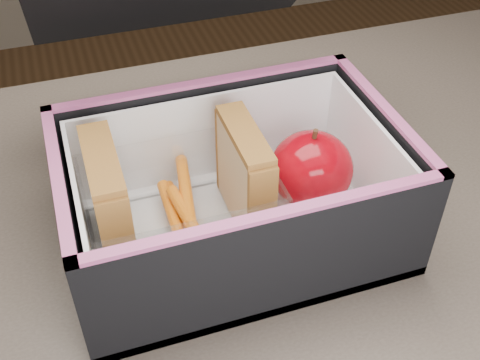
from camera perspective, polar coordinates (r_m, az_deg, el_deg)
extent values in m
cube|color=brown|center=(0.61, 3.41, -7.77)|extent=(1.20, 0.80, 0.03)
cube|color=#382D26|center=(1.31, 19.90, -1.45)|extent=(0.05, 0.05, 0.72)
cube|color=tan|center=(0.56, -13.09, -2.57)|extent=(0.01, 0.10, 0.10)
cube|color=#B14D56|center=(0.56, -12.19, -2.69)|extent=(0.01, 0.09, 0.10)
cube|color=tan|center=(0.56, -11.40, -2.20)|extent=(0.01, 0.10, 0.10)
cube|color=olive|center=(0.52, -13.08, 1.98)|extent=(0.03, 0.10, 0.01)
cube|color=tan|center=(0.57, -0.32, 0.02)|extent=(0.01, 0.09, 0.10)
cube|color=#B14D56|center=(0.58, 0.44, -0.10)|extent=(0.01, 0.09, 0.09)
cube|color=tan|center=(0.58, 1.19, 0.36)|extent=(0.01, 0.09, 0.10)
cube|color=olive|center=(0.54, 0.47, 4.37)|extent=(0.03, 0.10, 0.01)
cylinder|color=#D75E06|center=(0.60, -5.56, -3.33)|extent=(0.02, 0.10, 0.01)
cylinder|color=#D75E06|center=(0.59, -4.91, -2.65)|extent=(0.03, 0.10, 0.01)
cylinder|color=#D75E06|center=(0.57, -4.78, -3.94)|extent=(0.02, 0.10, 0.01)
cylinder|color=#D75E06|center=(0.58, -4.89, -6.12)|extent=(0.01, 0.10, 0.01)
cylinder|color=#D75E06|center=(0.59, -6.32, -3.42)|extent=(0.01, 0.10, 0.01)
cylinder|color=#D75E06|center=(0.60, -5.20, -0.94)|extent=(0.03, 0.10, 0.01)
cube|color=white|center=(0.63, 6.44, -1.84)|extent=(0.10, 0.10, 0.01)
ellipsoid|color=#8C000C|center=(0.60, 6.78, 1.03)|extent=(0.09, 0.09, 0.08)
cylinder|color=#432818|center=(0.57, 7.11, 4.26)|extent=(0.01, 0.01, 0.01)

